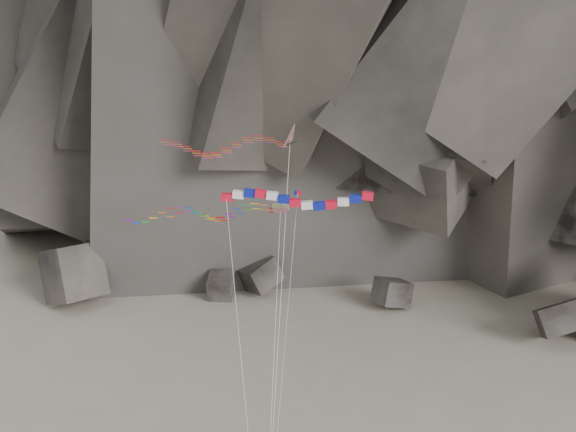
% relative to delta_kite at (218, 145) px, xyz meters
% --- Properties ---
extents(boulder_field, '(76.76, 17.25, 9.36)m').
position_rel_delta_kite_xyz_m(boulder_field, '(12.83, 31.14, -23.34)').
color(boulder_field, '#47423F').
rests_on(boulder_field, ground).
extents(delta_kite, '(11.70, 15.81, 26.06)m').
position_rel_delta_kite_xyz_m(delta_kite, '(0.00, 0.00, 0.00)').
color(delta_kite, red).
rests_on(delta_kite, ground).
extents(banner_kite, '(10.12, 12.83, 21.96)m').
position_rel_delta_kite_xyz_m(banner_kite, '(6.26, -2.87, -2.93)').
color(banner_kite, red).
rests_on(banner_kite, ground).
extents(parafoil_kite, '(14.59, 15.48, 20.03)m').
position_rel_delta_kite_xyz_m(parafoil_kite, '(-1.77, 0.17, -5.17)').
color(parafoil_kite, yellow).
rests_on(parafoil_kite, ground).
extents(pennant_kite, '(1.03, 12.88, 21.60)m').
position_rel_delta_kite_xyz_m(pennant_kite, '(6.34, -5.18, -8.67)').
color(pennant_kite, red).
rests_on(pennant_kite, ground).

